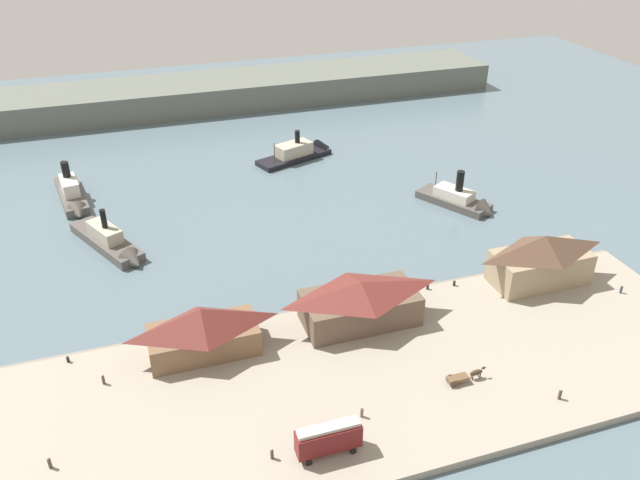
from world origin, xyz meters
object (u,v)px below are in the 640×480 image
object	(u,v)px
mooring_post_center_east	(68,360)
ferry_mid_harbor	(72,196)
pedestrian_at_waters_edge	(103,380)
pedestrian_near_cart	(272,454)
pedestrian_walking_west	(362,412)
ferry_shed_east_terminal	(360,301)
ferry_near_quay	(302,152)
street_tram	(328,438)
pedestrian_standing_center	(50,463)
ferry_shed_central_terminal	(541,259)
pedestrian_near_east_shed	(560,394)
mooring_post_center_west	(428,287)
ferry_moored_west	(462,201)
mooring_post_east	(454,283)
ferry_shed_west_terminal	(203,330)
horse_cart	(465,376)
ferry_approaching_east	(112,244)
pedestrian_by_tram	(621,289)

from	to	relation	value
mooring_post_center_east	ferry_mid_harbor	xyz separation A→B (m)	(0.22, 57.20, 0.07)
pedestrian_at_waters_edge	pedestrian_near_cart	xyz separation A→B (m)	(19.30, -20.25, 0.01)
pedestrian_walking_west	pedestrian_at_waters_edge	xyz separation A→B (m)	(-32.36, 17.22, -0.00)
ferry_shed_east_terminal	ferry_near_quay	distance (m)	71.52
street_tram	pedestrian_standing_center	xyz separation A→B (m)	(-32.85, 8.35, -1.85)
ferry_shed_central_terminal	pedestrian_standing_center	xyz separation A→B (m)	(-80.28, -16.51, -3.89)
pedestrian_near_east_shed	mooring_post_center_east	distance (m)	70.51
pedestrian_standing_center	mooring_post_center_west	bearing A→B (deg)	18.46
ferry_moored_west	mooring_post_center_west	bearing A→B (deg)	-128.47
mooring_post_center_east	street_tram	bearing A→B (deg)	-42.12
mooring_post_east	ferry_near_quay	xyz separation A→B (m)	(-7.69, 66.32, -0.25)
ferry_shed_west_terminal	pedestrian_at_waters_edge	distance (m)	15.33
pedestrian_at_waters_edge	ferry_shed_east_terminal	bearing A→B (deg)	3.53
pedestrian_walking_west	pedestrian_near_east_shed	bearing A→B (deg)	-11.25
horse_cart	mooring_post_east	bearing A→B (deg)	64.80
ferry_approaching_east	mooring_post_east	bearing A→B (deg)	-30.48
ferry_shed_east_terminal	pedestrian_at_waters_edge	bearing A→B (deg)	-176.47
ferry_shed_east_terminal	street_tram	world-z (taller)	ferry_shed_east_terminal
ferry_shed_central_terminal	mooring_post_center_east	world-z (taller)	ferry_shed_central_terminal
pedestrian_walking_west	pedestrian_near_east_shed	distance (m)	27.54
ferry_shed_central_terminal	pedestrian_standing_center	size ratio (longest dim) A/B	9.67
street_tram	mooring_post_center_east	size ratio (longest dim) A/B	9.16
horse_cart	ferry_mid_harbor	bearing A→B (deg)	124.00
ferry_shed_west_terminal	ferry_near_quay	bearing A→B (deg)	62.45
pedestrian_at_waters_edge	pedestrian_near_cart	distance (m)	27.98
pedestrian_at_waters_edge	ferry_approaching_east	xyz separation A→B (m)	(2.75, 39.74, -0.48)
mooring_post_east	pedestrian_by_tram	bearing A→B (deg)	-22.69
street_tram	pedestrian_at_waters_edge	bearing A→B (deg)	140.49
horse_cart	pedestrian_by_tram	bearing A→B (deg)	16.90
ferry_shed_west_terminal	pedestrian_at_waters_edge	world-z (taller)	ferry_shed_west_terminal
pedestrian_walking_west	pedestrian_at_waters_edge	world-z (taller)	pedestrian_walking_west
ferry_mid_harbor	ferry_near_quay	size ratio (longest dim) A/B	0.97
ferry_mid_harbor	ferry_moored_west	bearing A→B (deg)	-19.54
pedestrian_standing_center	ferry_moored_west	distance (m)	95.94
mooring_post_center_west	ferry_mid_harbor	world-z (taller)	ferry_mid_harbor
mooring_post_east	ferry_mid_harbor	distance (m)	85.52
ferry_shed_east_terminal	mooring_post_center_west	size ratio (longest dim) A/B	20.72
ferry_shed_central_terminal	pedestrian_near_cart	bearing A→B (deg)	-156.58
pedestrian_at_waters_edge	ferry_approaching_east	size ratio (longest dim) A/B	0.07
pedestrian_by_tram	horse_cart	bearing A→B (deg)	-163.10
pedestrian_standing_center	ferry_shed_west_terminal	bearing A→B (deg)	36.77
ferry_approaching_east	pedestrian_standing_center	bearing A→B (deg)	-100.07
ferry_shed_west_terminal	pedestrian_at_waters_edge	bearing A→B (deg)	-169.41
ferry_shed_central_terminal	mooring_post_east	distance (m)	15.54
pedestrian_at_waters_edge	mooring_post_east	bearing A→B (deg)	6.38
ferry_shed_central_terminal	mooring_post_center_east	xyz separation A→B (m)	(-78.48, 3.21, -4.24)
pedestrian_standing_center	street_tram	bearing A→B (deg)	-14.27
pedestrian_near_east_shed	ferry_moored_west	xyz separation A→B (m)	(16.92, 57.56, -0.57)
horse_cart	pedestrian_standing_center	xyz separation A→B (m)	(-55.35, 2.16, -0.12)
ferry_approaching_east	ferry_mid_harbor	bearing A→B (deg)	107.17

